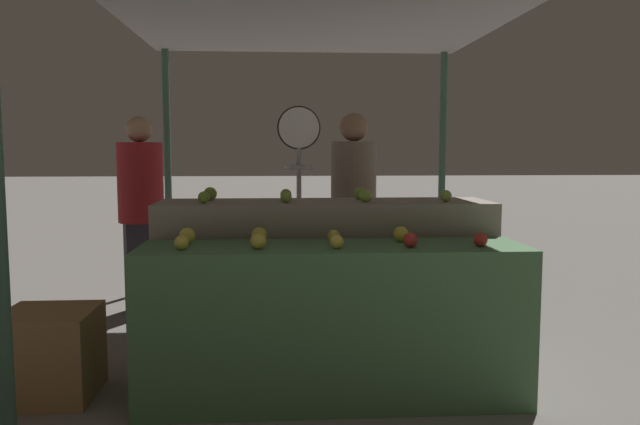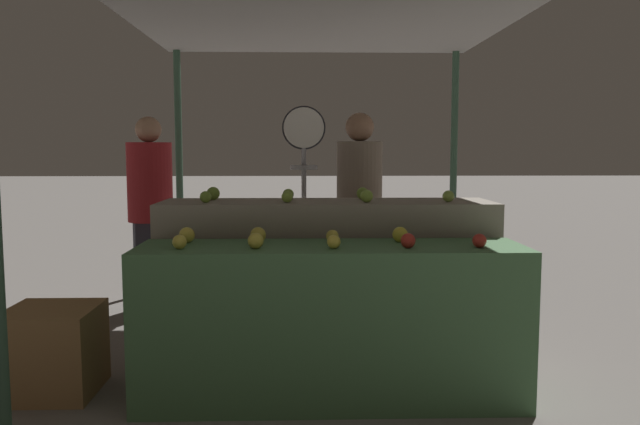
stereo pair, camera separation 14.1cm
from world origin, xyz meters
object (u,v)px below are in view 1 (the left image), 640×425
at_px(produce_scale, 299,167).
at_px(person_vendor_at_scale, 353,204).
at_px(wooden_crate_side, 50,354).
at_px(person_customer_left, 141,201).

height_order(produce_scale, person_vendor_at_scale, produce_scale).
xyz_separation_m(produce_scale, wooden_crate_side, (-1.43, -1.10, -1.01)).
bearing_deg(wooden_crate_side, produce_scale, 37.60).
bearing_deg(produce_scale, wooden_crate_side, -142.40).
bearing_deg(produce_scale, person_customer_left, 149.83).
distance_m(produce_scale, wooden_crate_side, 2.07).
bearing_deg(person_customer_left, produce_scale, 127.91).
bearing_deg(wooden_crate_side, person_vendor_at_scale, 34.82).
bearing_deg(person_vendor_at_scale, person_customer_left, -22.70).
bearing_deg(person_customer_left, person_vendor_at_scale, 139.86).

